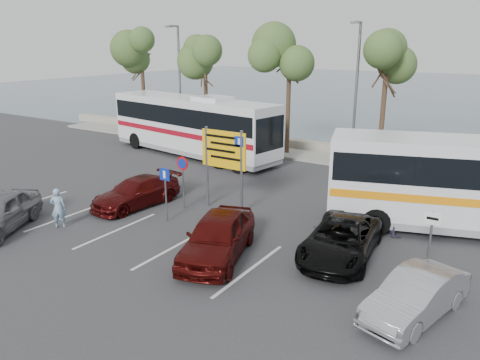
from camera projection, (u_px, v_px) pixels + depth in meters
The scene contains 22 objects.
ground at pixel (157, 228), 18.46m from camera, with size 120.00×120.00×0.00m, color #323235.
kerb_strip at pixel (308, 156), 29.72m from camera, with size 44.00×2.40×0.15m, color gray.
seawall at pixel (321, 147), 31.26m from camera, with size 48.00×0.80×0.60m, color gray.
sea at pixel (444, 93), 66.81m from camera, with size 140.00×140.00×0.00m, color #405666.
tree_far_left at pixel (141, 52), 35.20m from camera, with size 3.20×3.20×7.60m.
tree_left at pixel (205, 58), 32.18m from camera, with size 3.20×3.20×7.20m.
tree_mid at pixel (290, 49), 28.62m from camera, with size 3.20×3.20×8.00m.
tree_right at pixel (387, 59), 25.65m from camera, with size 3.20×3.20×7.40m.
street_lamp_left at pixel (179, 78), 33.23m from camera, with size 0.45×1.15×8.01m.
street_lamp_right at pixel (356, 87), 26.48m from camera, with size 0.45×1.15×8.01m.
direction_sign at pixel (224, 156), 19.82m from camera, with size 2.20×0.12×3.60m.
sign_no_stop at pixel (183, 174), 20.24m from camera, with size 0.60×0.08×2.35m.
sign_parking at pixel (165, 187), 18.78m from camera, with size 0.50×0.07×2.25m.
sign_taxi at pixel (431, 236), 14.17m from camera, with size 0.50×0.07×2.20m.
lane_markings at pixel (118, 230), 18.24m from camera, with size 12.02×4.20×0.01m, color silver, non-canonical shape.
coach_bus_left at pixel (192, 127), 29.77m from camera, with size 12.88×4.64×3.93m.
car_maroon at pixel (136, 192), 20.84m from camera, with size 1.75×4.32×1.25m, color #490C0C.
car_red at pixel (218, 236), 15.77m from camera, with size 1.82×4.53×1.54m, color #4B0C0A.
suv_black at pixel (341, 239), 15.85m from camera, with size 2.14×4.64×1.29m, color black.
car_silver_b at pixel (416, 296), 12.38m from camera, with size 1.31×3.75×1.24m, color #9A9AA0.
pedestrian_near at pixel (58, 208), 18.34m from camera, with size 0.59×0.39×1.62m, color #86A4C3.
pedestrian_far at pixel (397, 213), 17.62m from camera, with size 0.85×0.66×1.75m, color #383C54.
Camera 1 is at (12.03, -12.65, 7.09)m, focal length 35.00 mm.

